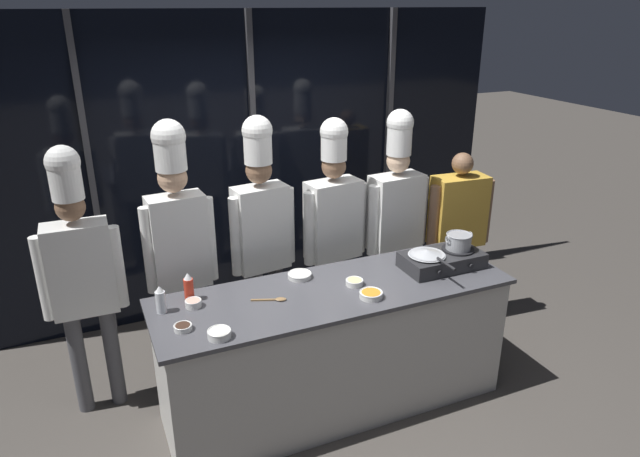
{
  "coord_description": "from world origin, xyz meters",
  "views": [
    {
      "loc": [
        -1.46,
        -3.1,
        2.75
      ],
      "look_at": [
        0.0,
        0.25,
        1.29
      ],
      "focal_mm": 32.0,
      "sensor_mm": 36.0,
      "label": 1
    }
  ],
  "objects_px": {
    "stock_pot": "(459,241)",
    "squeeze_bottle_chili": "(189,287)",
    "portable_stove": "(442,260)",
    "chef_sous": "(178,235)",
    "chef_line": "(261,223)",
    "chef_apprentice": "(396,211)",
    "prep_bowl_soy_glaze": "(183,327)",
    "prep_bowl_garlic": "(219,333)",
    "prep_bowl_shrimp": "(193,303)",
    "person_guest": "(457,224)",
    "frying_pan": "(428,253)",
    "chef_head": "(80,266)",
    "prep_bowl_ginger": "(355,282)",
    "prep_bowl_rice": "(300,275)",
    "chef_pastry": "(333,219)",
    "squeeze_bottle_clear": "(161,300)",
    "serving_spoon_slotted": "(276,299)",
    "prep_bowl_carrots": "(371,294)"
  },
  "relations": [
    {
      "from": "frying_pan",
      "to": "serving_spoon_slotted",
      "type": "bearing_deg",
      "value": 178.99
    },
    {
      "from": "prep_bowl_garlic",
      "to": "prep_bowl_carrots",
      "type": "bearing_deg",
      "value": 4.04
    },
    {
      "from": "portable_stove",
      "to": "person_guest",
      "type": "relative_size",
      "value": 0.37
    },
    {
      "from": "portable_stove",
      "to": "chef_sous",
      "type": "height_order",
      "value": "chef_sous"
    },
    {
      "from": "prep_bowl_rice",
      "to": "person_guest",
      "type": "bearing_deg",
      "value": 13.77
    },
    {
      "from": "frying_pan",
      "to": "prep_bowl_soy_glaze",
      "type": "relative_size",
      "value": 4.28
    },
    {
      "from": "prep_bowl_rice",
      "to": "chef_pastry",
      "type": "height_order",
      "value": "chef_pastry"
    },
    {
      "from": "squeeze_bottle_clear",
      "to": "prep_bowl_garlic",
      "type": "bearing_deg",
      "value": -58.96
    },
    {
      "from": "stock_pot",
      "to": "squeeze_bottle_chili",
      "type": "xyz_separation_m",
      "value": [
        -1.93,
        0.25,
        -0.09
      ]
    },
    {
      "from": "frying_pan",
      "to": "prep_bowl_soy_glaze",
      "type": "distance_m",
      "value": 1.77
    },
    {
      "from": "squeeze_bottle_clear",
      "to": "chef_line",
      "type": "relative_size",
      "value": 0.09
    },
    {
      "from": "prep_bowl_garlic",
      "to": "person_guest",
      "type": "xyz_separation_m",
      "value": [
        2.35,
        0.93,
        -0.02
      ]
    },
    {
      "from": "chef_apprentice",
      "to": "squeeze_bottle_chili",
      "type": "bearing_deg",
      "value": 10.08
    },
    {
      "from": "prep_bowl_ginger",
      "to": "chef_sous",
      "type": "xyz_separation_m",
      "value": [
        -1.05,
        0.67,
        0.27
      ]
    },
    {
      "from": "prep_bowl_shrimp",
      "to": "chef_sous",
      "type": "bearing_deg",
      "value": 87.05
    },
    {
      "from": "stock_pot",
      "to": "squeeze_bottle_chili",
      "type": "distance_m",
      "value": 1.94
    },
    {
      "from": "prep_bowl_shrimp",
      "to": "chef_sous",
      "type": "distance_m",
      "value": 0.59
    },
    {
      "from": "chef_apprentice",
      "to": "person_guest",
      "type": "relative_size",
      "value": 1.25
    },
    {
      "from": "prep_bowl_shrimp",
      "to": "prep_bowl_rice",
      "type": "xyz_separation_m",
      "value": [
        0.77,
        0.11,
        -0.01
      ]
    },
    {
      "from": "prep_bowl_shrimp",
      "to": "serving_spoon_slotted",
      "type": "distance_m",
      "value": 0.52
    },
    {
      "from": "squeeze_bottle_chili",
      "to": "chef_pastry",
      "type": "distance_m",
      "value": 1.38
    },
    {
      "from": "prep_bowl_rice",
      "to": "person_guest",
      "type": "relative_size",
      "value": 0.11
    },
    {
      "from": "prep_bowl_carrots",
      "to": "serving_spoon_slotted",
      "type": "relative_size",
      "value": 0.69
    },
    {
      "from": "chef_line",
      "to": "chef_apprentice",
      "type": "bearing_deg",
      "value": 170.46
    },
    {
      "from": "person_guest",
      "to": "frying_pan",
      "type": "bearing_deg",
      "value": 45.7
    },
    {
      "from": "prep_bowl_shrimp",
      "to": "chef_line",
      "type": "relative_size",
      "value": 0.05
    },
    {
      "from": "squeeze_bottle_clear",
      "to": "prep_bowl_ginger",
      "type": "bearing_deg",
      "value": -6.93
    },
    {
      "from": "squeeze_bottle_chili",
      "to": "prep_bowl_carrots",
      "type": "distance_m",
      "value": 1.19
    },
    {
      "from": "squeeze_bottle_clear",
      "to": "chef_apprentice",
      "type": "distance_m",
      "value": 2.1
    },
    {
      "from": "chef_head",
      "to": "chef_line",
      "type": "xyz_separation_m",
      "value": [
        1.29,
        0.11,
        0.06
      ]
    },
    {
      "from": "person_guest",
      "to": "chef_apprentice",
      "type": "bearing_deg",
      "value": -2.83
    },
    {
      "from": "serving_spoon_slotted",
      "to": "chef_line",
      "type": "xyz_separation_m",
      "value": [
        0.16,
        0.75,
        0.24
      ]
    },
    {
      "from": "squeeze_bottle_chili",
      "to": "prep_bowl_ginger",
      "type": "xyz_separation_m",
      "value": [
        1.08,
        -0.24,
        -0.07
      ]
    },
    {
      "from": "frying_pan",
      "to": "chef_pastry",
      "type": "distance_m",
      "value": 0.86
    },
    {
      "from": "prep_bowl_rice",
      "to": "frying_pan",
      "type": "bearing_deg",
      "value": -16.72
    },
    {
      "from": "stock_pot",
      "to": "chef_apprentice",
      "type": "height_order",
      "value": "chef_apprentice"
    },
    {
      "from": "prep_bowl_carrots",
      "to": "chef_apprentice",
      "type": "distance_m",
      "value": 1.2
    },
    {
      "from": "stock_pot",
      "to": "squeeze_bottle_chili",
      "type": "relative_size",
      "value": 1.09
    },
    {
      "from": "person_guest",
      "to": "prep_bowl_garlic",
      "type": "bearing_deg",
      "value": 26.03
    },
    {
      "from": "prep_bowl_soy_glaze",
      "to": "prep_bowl_ginger",
      "type": "bearing_deg",
      "value": 5.22
    },
    {
      "from": "prep_bowl_garlic",
      "to": "chef_line",
      "type": "distance_m",
      "value": 1.22
    },
    {
      "from": "prep_bowl_soy_glaze",
      "to": "prep_bowl_garlic",
      "type": "height_order",
      "value": "prep_bowl_garlic"
    },
    {
      "from": "squeeze_bottle_chili",
      "to": "chef_apprentice",
      "type": "relative_size",
      "value": 0.1
    },
    {
      "from": "stock_pot",
      "to": "prep_bowl_carrots",
      "type": "height_order",
      "value": "stock_pot"
    },
    {
      "from": "portable_stove",
      "to": "prep_bowl_garlic",
      "type": "xyz_separation_m",
      "value": [
        -1.73,
        -0.27,
        -0.03
      ]
    },
    {
      "from": "person_guest",
      "to": "chef_head",
      "type": "bearing_deg",
      "value": 4.34
    },
    {
      "from": "squeeze_bottle_chili",
      "to": "prep_bowl_rice",
      "type": "bearing_deg",
      "value": 0.94
    },
    {
      "from": "prep_bowl_shrimp",
      "to": "chef_apprentice",
      "type": "bearing_deg",
      "value": 17.84
    },
    {
      "from": "squeeze_bottle_chili",
      "to": "person_guest",
      "type": "xyz_separation_m",
      "value": [
        2.41,
        0.41,
        -0.08
      ]
    },
    {
      "from": "frying_pan",
      "to": "prep_bowl_shrimp",
      "type": "height_order",
      "value": "frying_pan"
    }
  ]
}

